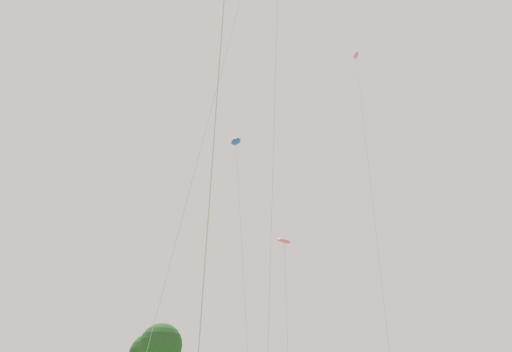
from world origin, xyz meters
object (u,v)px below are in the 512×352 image
(small_kite_box_yellow, at_px, (358,69))
(tree_oak_right, at_px, (161,346))
(small_kite_stunt_black, at_px, (236,145))
(small_kite_tiny_distant, at_px, (284,242))

(small_kite_box_yellow, distance_m, tree_oak_right, 37.36)
(small_kite_box_yellow, xyz_separation_m, small_kite_stunt_black, (-5.81, 7.74, -5.23))
(small_kite_stunt_black, bearing_deg, small_kite_box_yellow, 44.25)
(small_kite_tiny_distant, height_order, tree_oak_right, small_kite_tiny_distant)
(small_kite_box_yellow, bearing_deg, small_kite_tiny_distant, 84.38)
(small_kite_tiny_distant, bearing_deg, small_kite_box_yellow, 128.08)
(small_kite_stunt_black, xyz_separation_m, small_kite_tiny_distant, (1.69, -3.24, -8.32))
(small_kite_box_yellow, relative_size, small_kite_tiny_distant, 2.43)
(small_kite_stunt_black, relative_size, tree_oak_right, 2.05)
(small_kite_box_yellow, relative_size, tree_oak_right, 2.75)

